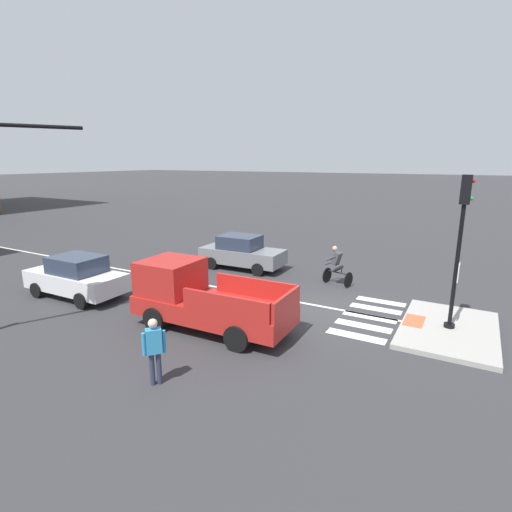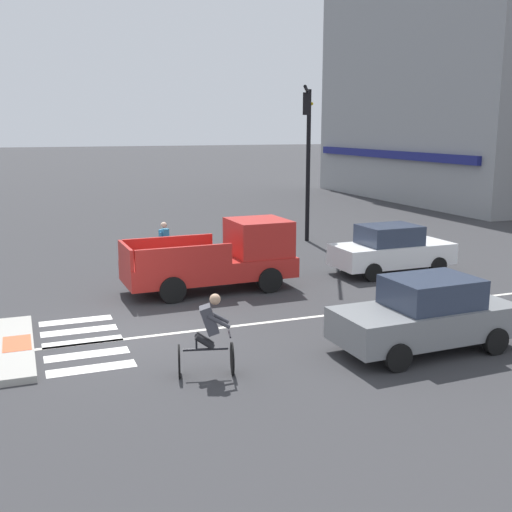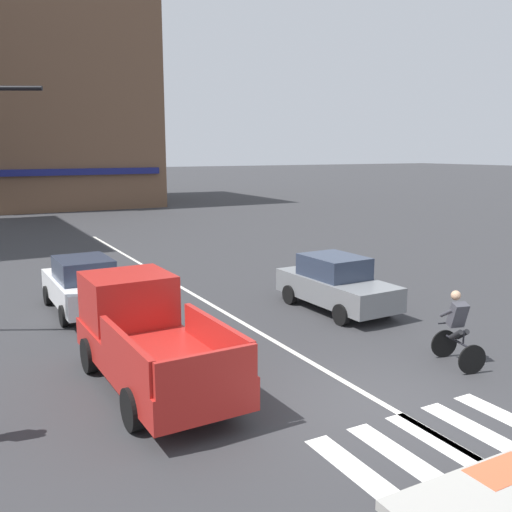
{
  "view_description": "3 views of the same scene",
  "coord_description": "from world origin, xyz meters",
  "px_view_note": "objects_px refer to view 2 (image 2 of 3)",
  "views": [
    {
      "loc": [
        -12.93,
        -4.14,
        5.22
      ],
      "look_at": [
        -0.82,
        2.62,
        1.84
      ],
      "focal_mm": 27.76,
      "sensor_mm": 36.0,
      "label": 1
    },
    {
      "loc": [
        14.25,
        -2.55,
        4.86
      ],
      "look_at": [
        -0.16,
        2.96,
        1.68
      ],
      "focal_mm": 43.97,
      "sensor_mm": 36.0,
      "label": 2
    },
    {
      "loc": [
        -6.77,
        -7.65,
        4.75
      ],
      "look_at": [
        0.26,
        5.27,
        1.99
      ],
      "focal_mm": 39.58,
      "sensor_mm": 36.0,
      "label": 3
    }
  ],
  "objects_px": {
    "car_white_westbound_far": "(391,249)",
    "pickup_truck_red_westbound_near": "(224,258)",
    "cyclist": "(209,334)",
    "pedestrian_at_curb_left": "(164,242)",
    "traffic_light_mast": "(308,142)",
    "car_grey_eastbound_mid": "(426,315)"
  },
  "relations": [
    {
      "from": "car_white_westbound_far",
      "to": "pickup_truck_red_westbound_near",
      "type": "bearing_deg",
      "value": -89.69
    },
    {
      "from": "pickup_truck_red_westbound_near",
      "to": "cyclist",
      "type": "bearing_deg",
      "value": -20.7
    },
    {
      "from": "pickup_truck_red_westbound_near",
      "to": "cyclist",
      "type": "xyz_separation_m",
      "value": [
        6.39,
        -2.41,
        -0.11
      ]
    },
    {
      "from": "car_white_westbound_far",
      "to": "cyclist",
      "type": "distance_m",
      "value": 10.53
    },
    {
      "from": "car_white_westbound_far",
      "to": "pedestrian_at_curb_left",
      "type": "bearing_deg",
      "value": -114.45
    },
    {
      "from": "cyclist",
      "to": "pedestrian_at_curb_left",
      "type": "distance_m",
      "value": 9.71
    },
    {
      "from": "traffic_light_mast",
      "to": "pickup_truck_red_westbound_near",
      "type": "xyz_separation_m",
      "value": [
        5.46,
        -5.35,
        -3.31
      ]
    },
    {
      "from": "traffic_light_mast",
      "to": "car_white_westbound_far",
      "type": "bearing_deg",
      "value": 6.17
    },
    {
      "from": "car_white_westbound_far",
      "to": "pickup_truck_red_westbound_near",
      "type": "xyz_separation_m",
      "value": [
        0.03,
        -5.94,
        0.17
      ]
    },
    {
      "from": "car_grey_eastbound_mid",
      "to": "pedestrian_at_curb_left",
      "type": "height_order",
      "value": "pedestrian_at_curb_left"
    },
    {
      "from": "traffic_light_mast",
      "to": "pedestrian_at_curb_left",
      "type": "height_order",
      "value": "traffic_light_mast"
    },
    {
      "from": "pickup_truck_red_westbound_near",
      "to": "traffic_light_mast",
      "type": "bearing_deg",
      "value": 135.59
    },
    {
      "from": "pickup_truck_red_westbound_near",
      "to": "pedestrian_at_curb_left",
      "type": "distance_m",
      "value": 3.43
    },
    {
      "from": "pickup_truck_red_westbound_near",
      "to": "car_grey_eastbound_mid",
      "type": "bearing_deg",
      "value": 20.46
    },
    {
      "from": "traffic_light_mast",
      "to": "pickup_truck_red_westbound_near",
      "type": "height_order",
      "value": "traffic_light_mast"
    },
    {
      "from": "car_white_westbound_far",
      "to": "pedestrian_at_curb_left",
      "type": "relative_size",
      "value": 2.47
    },
    {
      "from": "car_grey_eastbound_mid",
      "to": "pickup_truck_red_westbound_near",
      "type": "distance_m",
      "value": 7.13
    },
    {
      "from": "traffic_light_mast",
      "to": "car_grey_eastbound_mid",
      "type": "height_order",
      "value": "traffic_light_mast"
    },
    {
      "from": "pedestrian_at_curb_left",
      "to": "car_grey_eastbound_mid",
      "type": "bearing_deg",
      "value": 20.01
    },
    {
      "from": "car_grey_eastbound_mid",
      "to": "car_white_westbound_far",
      "type": "height_order",
      "value": "same"
    },
    {
      "from": "car_grey_eastbound_mid",
      "to": "pickup_truck_red_westbound_near",
      "type": "bearing_deg",
      "value": -159.54
    },
    {
      "from": "car_white_westbound_far",
      "to": "pickup_truck_red_westbound_near",
      "type": "relative_size",
      "value": 0.8
    }
  ]
}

